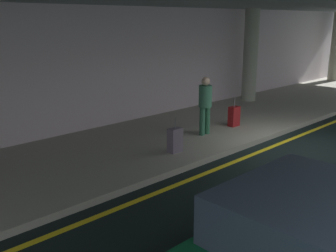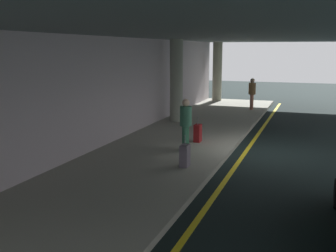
{
  "view_description": "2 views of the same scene",
  "coord_description": "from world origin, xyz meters",
  "px_view_note": "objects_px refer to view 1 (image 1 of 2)",
  "views": [
    {
      "loc": [
        -9.61,
        -4.86,
        3.4
      ],
      "look_at": [
        -2.86,
        2.11,
        0.78
      ],
      "focal_mm": 42.38,
      "sensor_mm": 36.0,
      "label": 1
    },
    {
      "loc": [
        -13.49,
        -1.48,
        3.4
      ],
      "look_at": [
        -2.11,
        2.62,
        1.12
      ],
      "focal_mm": 44.09,
      "sensor_mm": 36.0,
      "label": 2
    }
  ],
  "objects_px": {
    "support_column_left_mid": "(250,56)",
    "suitcase_upright_primary": "(175,140)",
    "traveler_with_luggage": "(205,102)",
    "suitcase_upright_secondary": "(234,116)",
    "car_dark_green": "(298,252)",
    "support_column_center": "(336,46)"
  },
  "relations": [
    {
      "from": "support_column_left_mid",
      "to": "suitcase_upright_secondary",
      "type": "relative_size",
      "value": 4.06
    },
    {
      "from": "support_column_left_mid",
      "to": "suitcase_upright_primary",
      "type": "height_order",
      "value": "support_column_left_mid"
    },
    {
      "from": "support_column_left_mid",
      "to": "suitcase_upright_primary",
      "type": "xyz_separation_m",
      "value": [
        -6.87,
        -2.58,
        -1.51
      ]
    },
    {
      "from": "car_dark_green",
      "to": "support_column_center",
      "type": "bearing_deg",
      "value": -160.83
    },
    {
      "from": "support_column_center",
      "to": "car_dark_green",
      "type": "relative_size",
      "value": 0.89
    },
    {
      "from": "support_column_left_mid",
      "to": "suitcase_upright_primary",
      "type": "bearing_deg",
      "value": -159.42
    },
    {
      "from": "suitcase_upright_primary",
      "to": "car_dark_green",
      "type": "bearing_deg",
      "value": -116.07
    },
    {
      "from": "traveler_with_luggage",
      "to": "support_column_left_mid",
      "type": "bearing_deg",
      "value": -162.36
    },
    {
      "from": "car_dark_green",
      "to": "suitcase_upright_primary",
      "type": "distance_m",
      "value": 5.52
    },
    {
      "from": "support_column_left_mid",
      "to": "suitcase_upright_primary",
      "type": "relative_size",
      "value": 4.06
    },
    {
      "from": "traveler_with_luggage",
      "to": "suitcase_upright_secondary",
      "type": "relative_size",
      "value": 1.87
    },
    {
      "from": "support_column_center",
      "to": "traveler_with_luggage",
      "type": "relative_size",
      "value": 2.17
    },
    {
      "from": "traveler_with_luggage",
      "to": "suitcase_upright_secondary",
      "type": "bearing_deg",
      "value": 175.16
    },
    {
      "from": "traveler_with_luggage",
      "to": "support_column_center",
      "type": "bearing_deg",
      "value": -175.28
    },
    {
      "from": "suitcase_upright_primary",
      "to": "suitcase_upright_secondary",
      "type": "distance_m",
      "value": 3.16
    },
    {
      "from": "support_column_left_mid",
      "to": "traveler_with_luggage",
      "type": "height_order",
      "value": "support_column_left_mid"
    },
    {
      "from": "traveler_with_luggage",
      "to": "suitcase_upright_secondary",
      "type": "xyz_separation_m",
      "value": [
        1.38,
        -0.02,
        -0.65
      ]
    },
    {
      "from": "suitcase_upright_secondary",
      "to": "traveler_with_luggage",
      "type": "bearing_deg",
      "value": 157.03
    },
    {
      "from": "traveler_with_luggage",
      "to": "suitcase_upright_primary",
      "type": "height_order",
      "value": "traveler_with_luggage"
    },
    {
      "from": "suitcase_upright_primary",
      "to": "support_column_left_mid",
      "type": "bearing_deg",
      "value": 24.15
    },
    {
      "from": "support_column_left_mid",
      "to": "support_column_center",
      "type": "distance_m",
      "value": 8.0
    },
    {
      "from": "car_dark_green",
      "to": "suitcase_upright_primary",
      "type": "bearing_deg",
      "value": -123.21
    }
  ]
}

